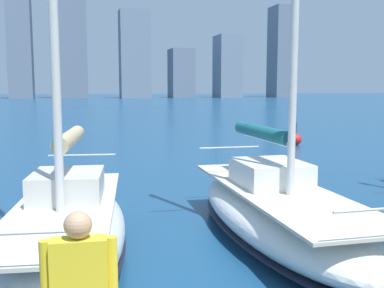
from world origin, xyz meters
TOP-DOWN VIEW (x-y plane):
  - city_skyline at (8.59, -164.66)m, footprint 172.83×17.66m
  - sailboat_teal at (-2.26, -6.23)m, footprint 2.69×7.88m
  - sailboat_tan at (2.32, -6.02)m, footprint 3.19×7.33m
  - channel_buoy at (-10.87, -21.51)m, footprint 0.70×0.70m

SIDE VIEW (x-z plane):
  - channel_buoy at x=-10.87m, z-range -0.34..1.06m
  - sailboat_teal at x=-2.26m, z-range -5.31..6.70m
  - sailboat_tan at x=2.32m, z-range -5.53..6.97m
  - city_skyline at x=8.59m, z-range -6.47..41.59m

